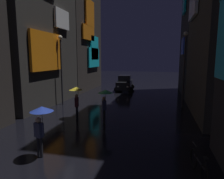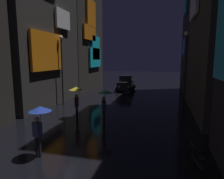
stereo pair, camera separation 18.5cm
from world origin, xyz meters
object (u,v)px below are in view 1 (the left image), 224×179
at_px(streetlamp_right_far, 185,61).
at_px(car_distant, 125,83).
at_px(pedestrian_midstreet_centre_yellow, 76,94).
at_px(pedestrian_near_crossing_blue, 41,118).
at_px(bicycle_parked_at_storefront, 199,166).
at_px(streetlamp_left_far, 61,62).
at_px(pedestrian_midstreet_left_green, 105,97).

bearing_deg(streetlamp_right_far, car_distant, 129.20).
distance_m(car_distant, streetlamp_right_far, 10.12).
height_order(pedestrian_midstreet_centre_yellow, pedestrian_near_crossing_blue, same).
bearing_deg(bicycle_parked_at_storefront, car_distant, 108.08).
xyz_separation_m(bicycle_parked_at_storefront, streetlamp_right_far, (0.40, 10.07, 3.35)).
bearing_deg(car_distant, streetlamp_left_far, -113.38).
xyz_separation_m(pedestrian_midstreet_left_green, streetlamp_left_far, (-4.99, 4.06, 1.97)).
distance_m(pedestrian_midstreet_centre_yellow, streetlamp_left_far, 4.94).
bearing_deg(bicycle_parked_at_storefront, streetlamp_right_far, 87.74).
relative_size(pedestrian_midstreet_left_green, car_distant, 0.50).
distance_m(pedestrian_near_crossing_blue, car_distant, 17.69).
height_order(pedestrian_midstreet_left_green, streetlamp_right_far, streetlamp_right_far).
xyz_separation_m(pedestrian_near_crossing_blue, bicycle_parked_at_storefront, (5.90, 0.07, -1.28)).
bearing_deg(pedestrian_midstreet_left_green, streetlamp_right_far, 47.39).
distance_m(pedestrian_near_crossing_blue, streetlamp_right_far, 12.11).
bearing_deg(car_distant, pedestrian_midstreet_centre_yellow, -94.51).
xyz_separation_m(streetlamp_left_far, streetlamp_right_far, (10.00, 1.39, 0.10)).
height_order(pedestrian_near_crossing_blue, bicycle_parked_at_storefront, pedestrian_near_crossing_blue).
bearing_deg(streetlamp_right_far, pedestrian_near_crossing_blue, -121.83).
distance_m(pedestrian_midstreet_centre_yellow, streetlamp_right_far, 8.89).
distance_m(car_distant, streetlamp_left_far, 10.09).
bearing_deg(bicycle_parked_at_storefront, streetlamp_left_far, 137.87).
bearing_deg(pedestrian_near_crossing_blue, streetlamp_left_far, 112.94).
bearing_deg(bicycle_parked_at_storefront, pedestrian_midstreet_centre_yellow, 142.41).
height_order(pedestrian_midstreet_left_green, car_distant, pedestrian_midstreet_left_green).
distance_m(bicycle_parked_at_storefront, streetlamp_right_far, 10.62).
bearing_deg(streetlamp_left_far, bicycle_parked_at_storefront, -42.13).
bearing_deg(pedestrian_midstreet_left_green, pedestrian_midstreet_centre_yellow, 165.46).
bearing_deg(streetlamp_right_far, pedestrian_midstreet_centre_yellow, -145.53).
bearing_deg(streetlamp_left_far, pedestrian_near_crossing_blue, -67.06).
xyz_separation_m(pedestrian_midstreet_left_green, car_distant, (-1.14, 12.97, -0.74)).
height_order(pedestrian_near_crossing_blue, car_distant, pedestrian_near_crossing_blue).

